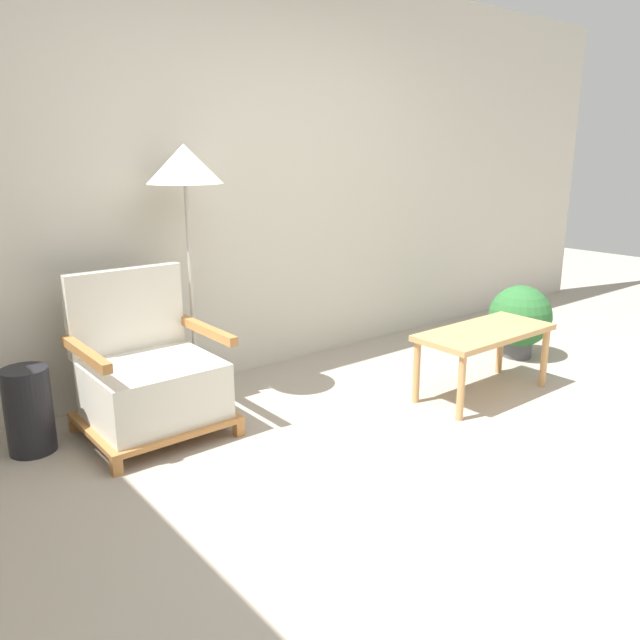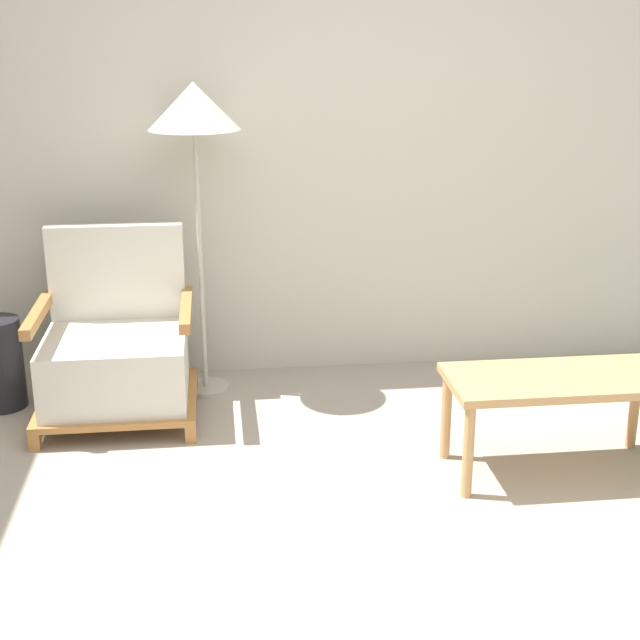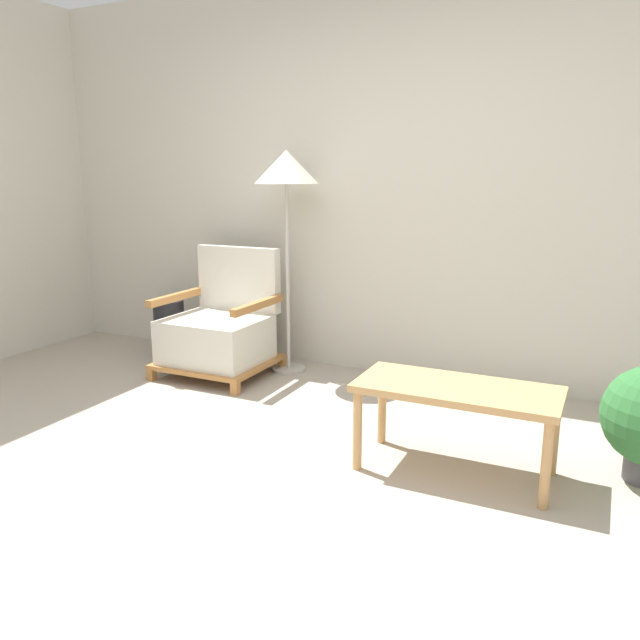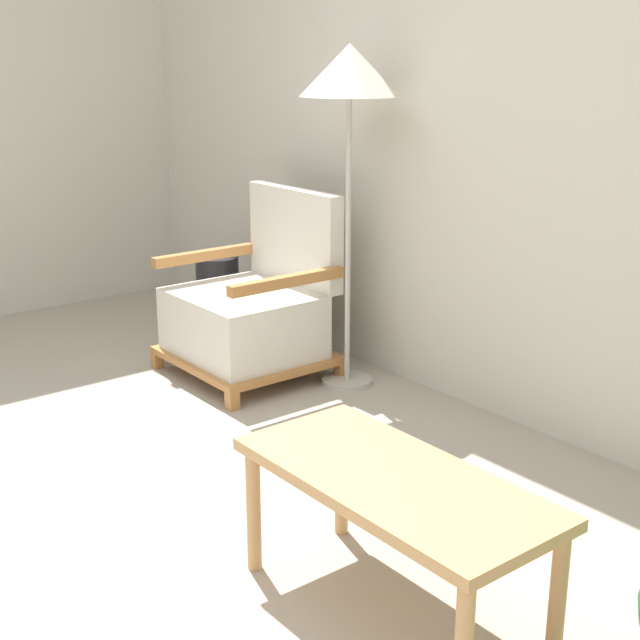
{
  "view_description": "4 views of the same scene",
  "coord_description": "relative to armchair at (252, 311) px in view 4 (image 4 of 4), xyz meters",
  "views": [
    {
      "loc": [
        -2.33,
        -1.48,
        1.51
      ],
      "look_at": [
        -0.12,
        1.27,
        0.55
      ],
      "focal_mm": 35.0,
      "sensor_mm": 36.0,
      "label": 1
    },
    {
      "loc": [
        -0.56,
        -2.47,
        1.79
      ],
      "look_at": [
        -0.12,
        1.27,
        0.55
      ],
      "focal_mm": 50.0,
      "sensor_mm": 36.0,
      "label": 2
    },
    {
      "loc": [
        1.43,
        -1.97,
        1.38
      ],
      "look_at": [
        -0.12,
        1.27,
        0.55
      ],
      "focal_mm": 35.0,
      "sensor_mm": 36.0,
      "label": 3
    },
    {
      "loc": [
        2.4,
        -0.71,
        1.52
      ],
      "look_at": [
        -0.12,
        1.27,
        0.55
      ],
      "focal_mm": 50.0,
      "sensor_mm": 36.0,
      "label": 4
    }
  ],
  "objects": [
    {
      "name": "floor_lamp",
      "position": [
        0.41,
        0.26,
        1.07
      ],
      "size": [
        0.44,
        0.44,
        1.55
      ],
      "color": "#B7B2A8",
      "rests_on": "ground_plane"
    },
    {
      "name": "coffee_table",
      "position": [
        1.87,
        -0.8,
        0.06
      ],
      "size": [
        0.93,
        0.42,
        0.43
      ],
      "color": "tan",
      "rests_on": "ground_plane"
    },
    {
      "name": "armchair",
      "position": [
        0.0,
        0.0,
        0.0
      ],
      "size": [
        0.74,
        0.67,
        0.88
      ],
      "color": "#B2753D",
      "rests_on": "ground_plane"
    },
    {
      "name": "wall_back",
      "position": [
        1.05,
        0.56,
        1.04
      ],
      "size": [
        8.0,
        0.06,
        2.7
      ],
      "color": "beige",
      "rests_on": "ground_plane"
    },
    {
      "name": "ground_plane",
      "position": [
        1.05,
        -1.58,
        -0.31
      ],
      "size": [
        14.0,
        14.0,
        0.0
      ],
      "primitive_type": "plane",
      "color": "#A89E8E"
    },
    {
      "name": "vase",
      "position": [
        -0.59,
        0.17,
        -0.08
      ],
      "size": [
        0.23,
        0.23,
        0.45
      ],
      "primitive_type": "cylinder",
      "color": "black",
      "rests_on": "ground_plane"
    }
  ]
}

